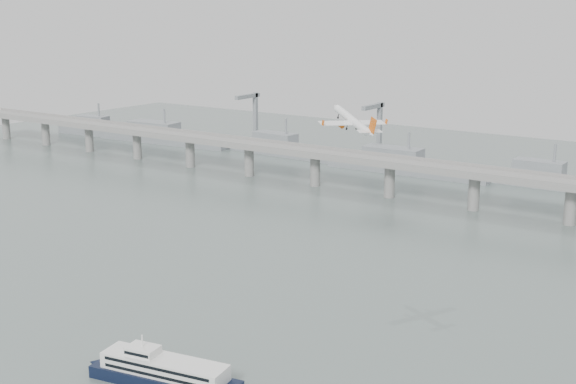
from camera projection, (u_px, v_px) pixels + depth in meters
The scene contains 5 objects.
ground at pixel (196, 326), 260.96m from camera, with size 900.00×900.00×0.00m, color slate.
bridge at pixel (438, 173), 417.53m from camera, with size 800.00×22.00×23.90m.
distant_fleet at pixel (276, 147), 557.34m from camera, with size 453.00×60.90×40.00m.
ferry at pixel (165, 373), 219.64m from camera, with size 74.75×22.63×14.17m.
airliner at pixel (353, 121), 300.13m from camera, with size 29.27×27.86×11.13m.
Camera 1 is at (163.52, -182.34, 105.70)m, focal length 48.00 mm.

